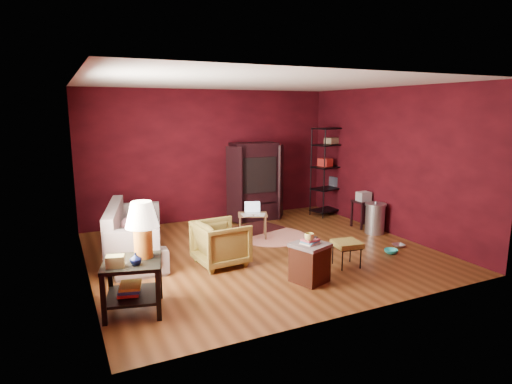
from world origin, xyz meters
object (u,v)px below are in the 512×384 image
(laptop_desk, at_px, (253,216))
(tv_armoire, at_px, (254,180))
(sofa, at_px, (135,235))
(hamper, at_px, (310,262))
(side_table, at_px, (137,246))
(armchair, at_px, (221,241))
(wire_shelving, at_px, (332,167))

(laptop_desk, xyz_separation_m, tv_armoire, (0.62, 1.23, 0.46))
(sofa, bearing_deg, tv_armoire, -58.89)
(hamper, bearing_deg, side_table, 175.49)
(sofa, xyz_separation_m, armchair, (1.15, -0.87, -0.01))
(hamper, bearing_deg, armchair, 127.06)
(armchair, height_order, hamper, armchair)
(sofa, height_order, hamper, sofa)
(hamper, relative_size, laptop_desk, 0.95)
(side_table, xyz_separation_m, tv_armoire, (3.08, 3.28, 0.08))
(sofa, xyz_separation_m, laptop_desk, (2.19, 0.19, 0.03))
(side_table, bearing_deg, tv_armoire, 46.79)
(side_table, relative_size, tv_armoire, 0.78)
(laptop_desk, bearing_deg, wire_shelving, 43.97)
(wire_shelving, bearing_deg, side_table, -162.29)
(side_table, bearing_deg, armchair, 34.67)
(sofa, distance_m, side_table, 1.92)
(armchair, xyz_separation_m, laptop_desk, (1.04, 1.06, 0.04))
(sofa, xyz_separation_m, wire_shelving, (4.64, 1.15, 0.71))
(wire_shelving, bearing_deg, hamper, -143.01)
(laptop_desk, relative_size, wire_shelving, 0.34)
(armchair, relative_size, laptop_desk, 1.13)
(sofa, relative_size, tv_armoire, 1.17)
(wire_shelving, bearing_deg, sofa, -179.85)
(tv_armoire, xyz_separation_m, wire_shelving, (1.83, -0.28, 0.22))
(side_table, bearing_deg, hamper, -4.51)
(armchair, height_order, tv_armoire, tv_armoire)
(hamper, height_order, wire_shelving, wire_shelving)
(sofa, relative_size, armchair, 2.61)
(sofa, distance_m, wire_shelving, 4.83)
(side_table, relative_size, hamper, 2.07)
(hamper, height_order, laptop_desk, laptop_desk)
(side_table, distance_m, wire_shelving, 5.76)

